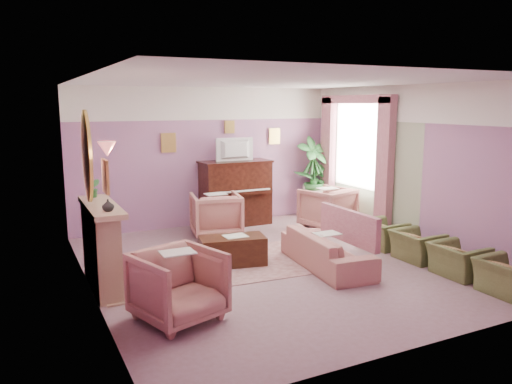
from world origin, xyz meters
name	(u,v)px	position (x,y,z in m)	size (l,w,h in m)	color
floor	(276,265)	(0.00, 0.00, 0.00)	(5.50, 6.00, 0.01)	gray
ceiling	(278,81)	(0.00, 0.00, 2.80)	(5.50, 6.00, 0.01)	silver
wall_back	(207,157)	(0.00, 3.00, 1.40)	(5.50, 0.02, 2.80)	#886598
wall_front	(424,215)	(0.00, -3.00, 1.40)	(5.50, 0.02, 2.80)	#886598
wall_left	(87,189)	(-2.75, 0.00, 1.40)	(0.02, 6.00, 2.80)	#886598
wall_right	(415,166)	(2.75, 0.00, 1.40)	(0.02, 6.00, 2.80)	#886598
picture_rail_band	(206,104)	(0.00, 2.99, 2.47)	(5.50, 0.01, 0.65)	white
stripe_panel	(366,175)	(2.73, 1.30, 1.07)	(0.01, 3.00, 2.15)	#A5B08D
fireplace_surround	(101,248)	(-2.59, 0.20, 0.55)	(0.30, 1.40, 1.10)	tan
fireplace_inset	(109,258)	(-2.49, 0.20, 0.40)	(0.18, 0.72, 0.68)	black
fire_ember	(113,270)	(-2.45, 0.20, 0.22)	(0.06, 0.54, 0.10)	orange
mantel_shelf	(101,207)	(-2.56, 0.20, 1.12)	(0.40, 1.55, 0.07)	tan
hearth	(118,284)	(-2.39, 0.20, 0.01)	(0.55, 1.50, 0.02)	tan
mirror_frame	(87,156)	(-2.70, 0.20, 1.80)	(0.04, 0.72, 1.20)	#DBB954
mirror_glass	(89,156)	(-2.67, 0.20, 1.80)	(0.01, 0.60, 1.06)	silver
sconce_shade	(107,149)	(-2.62, -0.85, 1.98)	(0.20, 0.20, 0.16)	#FF796C
piano	(236,194)	(0.50, 2.68, 0.65)	(1.40, 0.60, 1.30)	black
piano_keyshelf	(243,193)	(0.50, 2.33, 0.72)	(1.30, 0.12, 0.06)	black
piano_keys	(243,191)	(0.50, 2.33, 0.76)	(1.20, 0.08, 0.02)	white
piano_top	(235,162)	(0.50, 2.68, 1.31)	(1.45, 0.65, 0.04)	black
television	(236,148)	(0.50, 2.63, 1.60)	(0.80, 0.12, 0.48)	black
print_back_left	(169,143)	(-0.80, 2.96, 1.72)	(0.30, 0.03, 0.38)	#DBB954
print_back_right	(274,136)	(1.55, 2.96, 1.78)	(0.26, 0.03, 0.34)	#DBB954
print_back_mid	(230,127)	(0.50, 2.96, 2.00)	(0.22, 0.03, 0.26)	#DBB954
print_left_wall	(105,177)	(-2.71, -1.20, 1.72)	(0.03, 0.28, 0.36)	#DBB954
window_blind	(358,143)	(2.70, 1.55, 1.70)	(0.03, 1.40, 1.80)	beige
curtain_left	(385,168)	(2.62, 0.63, 1.30)	(0.16, 0.34, 2.60)	#A6616F
curtain_right	(328,158)	(2.62, 2.47, 1.30)	(0.16, 0.34, 2.60)	#A6616F
pelmet	(356,99)	(2.62, 1.55, 2.56)	(0.16, 2.20, 0.16)	#A6616F
mantel_plant	(95,188)	(-2.55, 0.75, 1.29)	(0.16, 0.16, 0.28)	#307A35
mantel_vase	(108,205)	(-2.55, -0.30, 1.23)	(0.16, 0.16, 0.16)	white
area_rug	(241,263)	(-0.46, 0.30, 0.01)	(2.50, 1.80, 0.01)	#9E6E6D
coffee_table	(232,251)	(-0.61, 0.30, 0.23)	(1.00, 0.50, 0.45)	#33190D
table_paper	(235,236)	(-0.56, 0.30, 0.46)	(0.35, 0.28, 0.01)	beige
sofa	(327,243)	(0.63, -0.44, 0.37)	(0.62, 1.85, 0.75)	tan
sofa_throw	(349,226)	(1.03, -0.44, 0.60)	(0.09, 1.40, 0.51)	#A6616F
floral_armchair_left	(216,213)	(-0.21, 1.99, 0.46)	(0.88, 0.88, 0.92)	tan
floral_armchair_right	(327,206)	(2.02, 1.58, 0.46)	(0.88, 0.88, 0.92)	tan
floral_armchair_front	(178,282)	(-1.97, -1.27, 0.46)	(0.88, 0.88, 0.92)	tan
olive_chair_a	(509,272)	(2.12, -2.44, 0.32)	(0.51, 0.73, 0.63)	#5C6737
olive_chair_b	(458,255)	(2.12, -1.62, 0.32)	(0.51, 0.73, 0.63)	#5C6737
olive_chair_c	(417,241)	(2.12, -0.80, 0.32)	(0.51, 0.73, 0.63)	#5C6737
olive_chair_d	(383,230)	(2.12, 0.02, 0.32)	(0.51, 0.73, 0.63)	#5C6737
side_table	(314,201)	(2.39, 2.64, 0.35)	(0.52, 0.52, 0.70)	white
side_plant_big	(314,177)	(2.39, 2.64, 0.87)	(0.30, 0.30, 0.34)	#307A35
side_plant_small	(322,179)	(2.51, 2.54, 0.84)	(0.16, 0.16, 0.28)	#307A35
palm_pot	(312,209)	(2.32, 2.58, 0.17)	(0.34, 0.34, 0.34)	#975E47
palm_plant	(313,169)	(2.32, 2.58, 1.06)	(0.76, 0.76, 1.44)	#307A35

